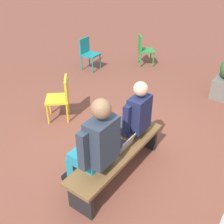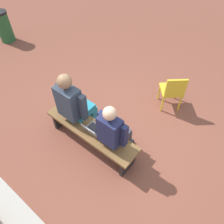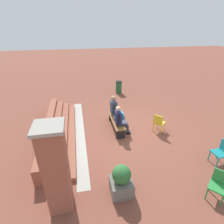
{
  "view_description": "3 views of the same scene",
  "coord_description": "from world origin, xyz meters",
  "px_view_note": "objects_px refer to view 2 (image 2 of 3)",
  "views": [
    {
      "loc": [
        2.53,
        1.85,
        2.78
      ],
      "look_at": [
        0.06,
        0.08,
        0.92
      ],
      "focal_mm": 42.0,
      "sensor_mm": 36.0,
      "label": 1
    },
    {
      "loc": [
        -1.5,
        1.85,
        3.43
      ],
      "look_at": [
        0.1,
        -0.15,
        0.58
      ],
      "focal_mm": 35.0,
      "sensor_mm": 36.0,
      "label": 2
    },
    {
      "loc": [
        -6.43,
        1.85,
        4.25
      ],
      "look_at": [
        0.61,
        0.41,
        0.65
      ],
      "focal_mm": 28.0,
      "sensor_mm": 36.0,
      "label": 3
    }
  ],
  "objects_px": {
    "plastic_chair_by_pillar": "(173,90)",
    "litter_bin": "(4,27)",
    "bench": "(91,132)",
    "laptop": "(93,130)",
    "person_adult": "(75,104)",
    "person_student": "(114,131)"
  },
  "relations": [
    {
      "from": "plastic_chair_by_pillar",
      "to": "litter_bin",
      "type": "distance_m",
      "value": 5.12
    },
    {
      "from": "bench",
      "to": "plastic_chair_by_pillar",
      "type": "distance_m",
      "value": 1.85
    },
    {
      "from": "plastic_chair_by_pillar",
      "to": "litter_bin",
      "type": "height_order",
      "value": "litter_bin"
    },
    {
      "from": "laptop",
      "to": "plastic_chair_by_pillar",
      "type": "height_order",
      "value": "plastic_chair_by_pillar"
    },
    {
      "from": "bench",
      "to": "person_adult",
      "type": "relative_size",
      "value": 1.25
    },
    {
      "from": "bench",
      "to": "plastic_chair_by_pillar",
      "type": "bearing_deg",
      "value": -110.15
    },
    {
      "from": "bench",
      "to": "litter_bin",
      "type": "bearing_deg",
      "value": -14.83
    },
    {
      "from": "person_adult",
      "to": "bench",
      "type": "bearing_deg",
      "value": 169.89
    },
    {
      "from": "person_student",
      "to": "litter_bin",
      "type": "bearing_deg",
      "value": -12.78
    },
    {
      "from": "person_adult",
      "to": "laptop",
      "type": "relative_size",
      "value": 4.5
    },
    {
      "from": "bench",
      "to": "litter_bin",
      "type": "xyz_separation_m",
      "value": [
        4.45,
        -1.18,
        0.08
      ]
    },
    {
      "from": "plastic_chair_by_pillar",
      "to": "person_adult",
      "type": "bearing_deg",
      "value": 57.79
    },
    {
      "from": "laptop",
      "to": "plastic_chair_by_pillar",
      "type": "xyz_separation_m",
      "value": [
        -0.57,
        -1.75,
        -0.02
      ]
    },
    {
      "from": "laptop",
      "to": "plastic_chair_by_pillar",
      "type": "relative_size",
      "value": 0.38
    },
    {
      "from": "person_adult",
      "to": "plastic_chair_by_pillar",
      "type": "height_order",
      "value": "person_adult"
    },
    {
      "from": "person_student",
      "to": "laptop",
      "type": "bearing_deg",
      "value": 11.41
    },
    {
      "from": "bench",
      "to": "person_student",
      "type": "relative_size",
      "value": 1.37
    },
    {
      "from": "laptop",
      "to": "plastic_chair_by_pillar",
      "type": "bearing_deg",
      "value": -107.96
    },
    {
      "from": "bench",
      "to": "laptop",
      "type": "relative_size",
      "value": 5.62
    },
    {
      "from": "litter_bin",
      "to": "plastic_chair_by_pillar",
      "type": "bearing_deg",
      "value": -173.77
    },
    {
      "from": "bench",
      "to": "person_adult",
      "type": "height_order",
      "value": "person_adult"
    },
    {
      "from": "person_student",
      "to": "plastic_chair_by_pillar",
      "type": "xyz_separation_m",
      "value": [
        -0.18,
        -1.67,
        -0.22
      ]
    }
  ]
}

